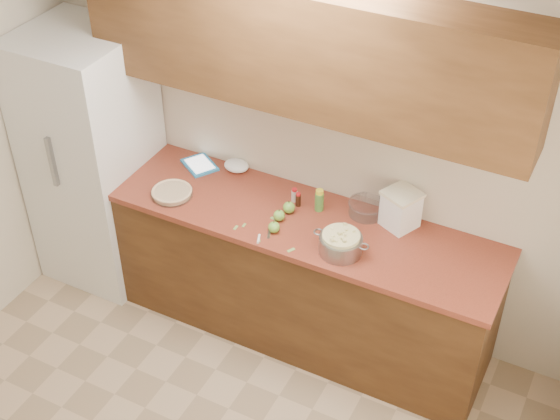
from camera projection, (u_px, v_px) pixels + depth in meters
The scene contains 22 objects.
room_shell at pixel (139, 332), 3.40m from camera, with size 3.60×3.60×3.60m.
counter_run at pixel (289, 272), 4.96m from camera, with size 2.64×0.68×0.92m.
upper_cabinets at pixel (304, 47), 4.15m from camera, with size 2.60×0.34×0.70m, color brown.
fridge at pixel (94, 159), 5.18m from camera, with size 0.70×0.70×1.80m, color white.
pie at pixel (172, 193), 4.82m from camera, with size 0.26×0.26×0.04m.
colander at pixel (341, 244), 4.37m from camera, with size 0.34×0.25×0.12m.
flour_canister at pixel (401, 209), 4.53m from camera, with size 0.25×0.25×0.24m.
tablet at pixel (200, 165), 5.08m from camera, with size 0.29×0.27×0.02m.
paring_knife at pixel (260, 238), 4.50m from camera, with size 0.07×0.15×0.01m.
lemon_bottle at pixel (319, 200), 4.67m from camera, with size 0.05×0.05×0.15m.
cinnamon_shaker at pixel (294, 195), 4.76m from camera, with size 0.04×0.04×0.09m.
vanilla_bottle at pixel (298, 200), 4.72m from camera, with size 0.03×0.03×0.09m.
mixing_bowl at pixel (367, 207), 4.66m from camera, with size 0.23×0.23×0.08m.
paper_towel at pixel (236, 166), 5.03m from camera, with size 0.17×0.14×0.07m, color white.
apple_left at pixel (279, 215), 4.62m from camera, with size 0.07×0.07×0.08m.
apple_center at pixel (289, 207), 4.67m from camera, with size 0.07×0.07×0.09m.
apple_front at pixel (274, 227), 4.53m from camera, with size 0.07×0.07×0.08m.
peel_a at pixel (259, 240), 4.49m from camera, with size 0.04×0.01×0.00m, color #80A751.
peel_b at pixel (291, 250), 4.42m from camera, with size 0.05×0.02×0.00m, color #80A751.
peel_c at pixel (236, 228), 4.58m from camera, with size 0.04×0.02×0.00m, color #80A751.
peel_d at pixel (274, 219), 4.64m from camera, with size 0.05×0.02×0.00m, color #80A751.
peel_e at pixel (244, 225), 4.60m from camera, with size 0.04×0.01×0.00m, color #80A751.
Camera 1 is at (1.63, -1.82, 3.81)m, focal length 50.00 mm.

